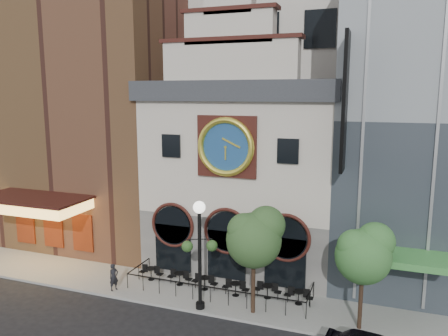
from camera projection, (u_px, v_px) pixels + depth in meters
ground at (202, 315)px, 23.13m from camera, size 120.00×120.00×0.00m
sidewalk at (218, 294)px, 25.44m from camera, size 44.00×5.00×0.15m
clock_building at (246, 168)px, 29.25m from camera, size 12.60×8.78×18.65m
theater_building at (98, 80)px, 34.59m from camera, size 14.00×15.60×25.00m
cafe_railing at (218, 285)px, 25.35m from camera, size 10.60×2.60×0.90m
bistro_0 at (151, 273)px, 27.09m from camera, size 1.58×0.68×0.90m
bistro_1 at (180, 278)px, 26.36m from camera, size 1.58×0.68×0.90m
bistro_2 at (205, 282)px, 25.74m from camera, size 1.58×0.68×0.90m
bistro_3 at (236, 288)px, 24.96m from camera, size 1.58×0.68×0.90m
bistro_4 at (268, 290)px, 24.68m from camera, size 1.58×0.68×0.90m
bistro_5 at (299, 296)px, 23.95m from camera, size 1.58×0.68×0.90m
pedestrian at (114, 277)px, 25.60m from camera, size 0.58×0.69×1.62m
lamppost at (200, 243)px, 22.94m from camera, size 1.78×1.15×5.95m
tree_left at (255, 236)px, 22.44m from camera, size 2.99×2.88×5.76m
tree_right at (364, 252)px, 20.93m from camera, size 2.79×2.69×5.37m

